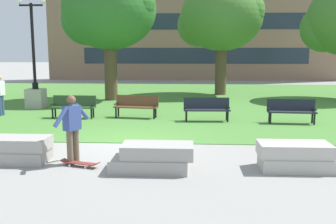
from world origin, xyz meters
TOP-DOWN VIEW (x-y plane):
  - ground_plane at (0.00, 0.00)m, footprint 140.00×140.00m
  - grass_lawn at (0.00, 10.00)m, footprint 40.00×20.00m
  - concrete_block_center at (-2.51, -2.10)m, footprint 1.84×0.90m
  - concrete_block_left at (1.05, -2.61)m, footprint 1.93×0.90m
  - concrete_block_right at (4.43, -2.34)m, footprint 1.85×0.90m
  - person_skateboarder at (-0.97, -2.17)m, footprint 0.58×1.26m
  - skateboard at (-0.75, -2.38)m, footprint 1.03×0.49m
  - park_bench_near_left at (5.77, 3.53)m, footprint 1.83×0.64m
  - park_bench_near_right at (-2.85, 4.24)m, footprint 1.81×0.55m
  - park_bench_far_left at (2.57, 3.84)m, footprint 1.82×0.60m
  - park_bench_far_right at (-0.29, 4.45)m, footprint 1.85×0.76m
  - lamp_post_right at (-5.49, 6.90)m, footprint 1.32×0.80m
  - tree_far_left at (3.74, 12.95)m, footprint 5.16×4.92m
  - tree_near_left at (-2.50, 10.01)m, footprint 5.30×5.04m
  - person_bystander_near_lawn at (-6.08, 4.60)m, footprint 0.26×0.62m
  - building_facade_distant at (2.35, 24.50)m, footprint 26.68×1.03m

SIDE VIEW (x-z plane):
  - ground_plane at x=0.00m, z-range 0.00..0.00m
  - grass_lawn at x=0.00m, z-range 0.00..0.02m
  - skateboard at x=-0.75m, z-range 0.02..0.15m
  - concrete_block_center at x=-2.51m, z-range -0.01..0.63m
  - concrete_block_left at x=1.05m, z-range -0.01..0.63m
  - concrete_block_right at x=4.43m, z-range -0.01..0.63m
  - park_bench_near_left at x=5.77m, z-range 0.09..0.99m
  - park_bench_near_right at x=-2.85m, z-range 0.09..0.99m
  - park_bench_far_left at x=2.57m, z-range 0.09..0.99m
  - park_bench_far_right at x=-0.29m, z-range 0.09..0.99m
  - person_skateboarder at x=-0.97m, z-range 0.11..1.82m
  - person_bystander_near_lawn at x=-6.08m, z-range 0.13..1.84m
  - lamp_post_right at x=-5.49m, z-range -1.56..3.73m
  - tree_far_left at x=3.74m, z-range 1.27..8.11m
  - tree_near_left at x=-2.50m, z-range 1.31..8.33m
  - building_facade_distant at x=2.35m, z-range -0.01..12.77m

